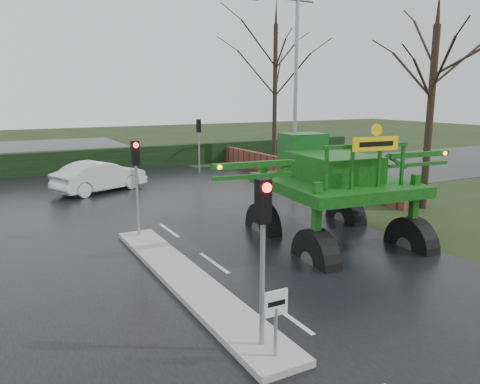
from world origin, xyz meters
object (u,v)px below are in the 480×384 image
traffic_signal_near (263,227)px  street_light_right (291,76)px  keep_left_sign (276,313)px  traffic_signal_far (199,134)px  traffic_signal_mid (136,168)px  crop_sprayer (313,182)px  white_sedan (101,192)px

traffic_signal_near → street_light_right: street_light_right is taller
street_light_right → traffic_signal_near: bearing=-126.1°
keep_left_sign → traffic_signal_far: bearing=70.1°
traffic_signal_mid → street_light_right: (9.49, 4.51, 3.40)m
traffic_signal_near → crop_sprayer: crop_sprayer is taller
keep_left_sign → white_sedan: bearing=88.0°
traffic_signal_far → street_light_right: 8.86m
street_light_right → keep_left_sign: bearing=-125.1°
traffic_signal_mid → white_sedan: 9.60m
street_light_right → white_sedan: size_ratio=2.01×
crop_sprayer → keep_left_sign: bearing=-127.6°
traffic_signal_near → white_sedan: size_ratio=0.71×
keep_left_sign → crop_sprayer: 6.18m
traffic_signal_mid → traffic_signal_far: same height
keep_left_sign → white_sedan: keep_left_sign is taller
keep_left_sign → white_sedan: 18.26m
traffic_signal_near → white_sedan: (0.65, 17.72, -2.59)m
traffic_signal_mid → white_sedan: (0.65, 9.22, -2.59)m
keep_left_sign → traffic_signal_near: bearing=90.0°
keep_left_sign → crop_sprayer: (4.13, 4.37, 1.43)m
traffic_signal_far → traffic_signal_near: bearing=69.6°
traffic_signal_near → white_sedan: 17.92m
street_light_right → traffic_signal_mid: bearing=-154.6°
keep_left_sign → street_light_right: size_ratio=0.14×
keep_left_sign → crop_sprayer: crop_sprayer is taller
keep_left_sign → white_sedan: (0.65, 18.21, -1.06)m
keep_left_sign → white_sedan: size_ratio=0.27×
crop_sprayer → traffic_signal_mid: bearing=137.6°
traffic_signal_near → white_sedan: traffic_signal_near is taller
traffic_signal_mid → white_sedan: bearing=86.0°
keep_left_sign → crop_sprayer: size_ratio=0.14×
traffic_signal_mid → traffic_signal_far: 14.75m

